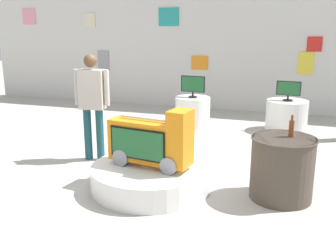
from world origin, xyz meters
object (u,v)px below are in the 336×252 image
at_px(main_display_pedestal, 151,177).
at_px(display_pedestal_left_rear, 286,116).
at_px(display_pedestal_center_rear, 192,112).
at_px(bottle_on_side_table, 291,128).
at_px(tv_on_left_rear, 289,90).
at_px(shopper_browsing_near_truck, 92,99).
at_px(novelty_firetruck_tv, 151,143).
at_px(tv_on_center_rear, 193,85).
at_px(side_table_round, 282,168).

bearing_deg(main_display_pedestal, display_pedestal_left_rear, 65.50).
xyz_separation_m(main_display_pedestal, display_pedestal_center_rear, (-0.29, 3.31, 0.16)).
bearing_deg(main_display_pedestal, bottle_on_side_table, 9.05).
xyz_separation_m(display_pedestal_center_rear, bottle_on_side_table, (1.99, -3.04, 0.57)).
bearing_deg(display_pedestal_center_rear, tv_on_left_rear, 6.53).
bearing_deg(shopper_browsing_near_truck, novelty_firetruck_tv, -32.26).
distance_m(main_display_pedestal, tv_on_center_rear, 3.40).
xyz_separation_m(display_pedestal_left_rear, tv_on_left_rear, (0.00, -0.00, 0.53)).
bearing_deg(tv_on_center_rear, display_pedestal_center_rear, 94.75).
relative_size(display_pedestal_left_rear, tv_on_left_rear, 1.73).
xyz_separation_m(tv_on_left_rear, bottle_on_side_table, (0.09, -3.26, 0.04)).
xyz_separation_m(display_pedestal_center_rear, side_table_round, (1.92, -3.10, 0.09)).
relative_size(display_pedestal_left_rear, shopper_browsing_near_truck, 0.49).
distance_m(display_pedestal_center_rear, bottle_on_side_table, 3.68).
relative_size(tv_on_center_rear, shopper_browsing_near_truck, 0.31).
height_order(main_display_pedestal, bottle_on_side_table, bottle_on_side_table).
bearing_deg(bottle_on_side_table, display_pedestal_left_rear, 91.65).
height_order(bottle_on_side_table, shopper_browsing_near_truck, shopper_browsing_near_truck).
height_order(display_pedestal_left_rear, side_table_round, side_table_round).
relative_size(display_pedestal_left_rear, bottle_on_side_table, 3.05).
height_order(novelty_firetruck_tv, side_table_round, novelty_firetruck_tv).
bearing_deg(side_table_round, tv_on_center_rear, 121.76).
bearing_deg(main_display_pedestal, tv_on_center_rear, 94.96).
height_order(tv_on_center_rear, shopper_browsing_near_truck, shopper_browsing_near_truck).
height_order(tv_on_left_rear, tv_on_center_rear, tv_on_center_rear).
bearing_deg(side_table_round, tv_on_left_rear, 90.37).
xyz_separation_m(novelty_firetruck_tv, side_table_round, (1.61, 0.22, -0.23)).
bearing_deg(bottle_on_side_table, display_pedestal_center_rear, 123.22).
distance_m(display_pedestal_left_rear, tv_on_center_rear, 1.99).
bearing_deg(bottle_on_side_table, shopper_browsing_near_truck, 170.11).
relative_size(novelty_firetruck_tv, bottle_on_side_table, 4.16).
height_order(tv_on_left_rear, shopper_browsing_near_truck, shopper_browsing_near_truck).
xyz_separation_m(novelty_firetruck_tv, tv_on_left_rear, (1.59, 3.54, 0.22)).
relative_size(display_pedestal_center_rear, side_table_round, 0.94).
xyz_separation_m(tv_on_center_rear, bottle_on_side_table, (1.99, -3.04, 0.01)).
height_order(novelty_firetruck_tv, bottle_on_side_table, novelty_firetruck_tv).
xyz_separation_m(tv_on_left_rear, shopper_browsing_near_truck, (-2.85, -2.75, 0.13)).
bearing_deg(tv_on_center_rear, shopper_browsing_near_truck, -110.67).
height_order(display_pedestal_left_rear, display_pedestal_center_rear, same).
bearing_deg(novelty_firetruck_tv, tv_on_left_rear, 65.80).
bearing_deg(novelty_firetruck_tv, display_pedestal_center_rear, 95.28).
distance_m(tv_on_center_rear, shopper_browsing_near_truck, 2.70).
distance_m(main_display_pedestal, display_pedestal_center_rear, 3.33).
distance_m(main_display_pedestal, side_table_round, 1.66).
distance_m(novelty_firetruck_tv, display_pedestal_center_rear, 3.35).
bearing_deg(display_pedestal_left_rear, tv_on_left_rear, -83.31).
bearing_deg(display_pedestal_left_rear, main_display_pedestal, -114.50).
relative_size(main_display_pedestal, tv_on_left_rear, 3.29).
bearing_deg(shopper_browsing_near_truck, tv_on_left_rear, 43.93).
distance_m(side_table_round, shopper_browsing_near_truck, 2.98).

